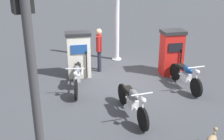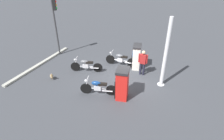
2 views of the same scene
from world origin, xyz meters
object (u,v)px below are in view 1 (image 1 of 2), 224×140
(motorcycle_near_pump, at_px, (77,76))
(roadside_traffic_light, at_px, (30,59))
(canopy_support_pole, at_px, (117,16))
(wandering_duck, at_px, (212,140))
(motorcycle_extra, at_px, (133,101))
(attendant_person, at_px, (99,47))
(fuel_pump_near, at_px, (79,55))
(fuel_pump_far, at_px, (172,52))
(motorcycle_far_pump, at_px, (186,75))

(motorcycle_near_pump, xyz_separation_m, roadside_traffic_light, (4.97, -0.28, 2.27))
(roadside_traffic_light, height_order, canopy_support_pole, roadside_traffic_light)
(motorcycle_near_pump, xyz_separation_m, wandering_duck, (3.36, 3.09, -0.24))
(motorcycle_extra, distance_m, attendant_person, 3.59)
(fuel_pump_near, relative_size, roadside_traffic_light, 0.41)
(fuel_pump_far, distance_m, attendant_person, 2.66)
(motorcycle_extra, xyz_separation_m, wandering_duck, (1.51, 1.56, -0.23))
(fuel_pump_far, height_order, wandering_duck, fuel_pump_far)
(fuel_pump_near, height_order, roadside_traffic_light, roadside_traffic_light)
(motorcycle_extra, relative_size, roadside_traffic_light, 0.50)
(motorcycle_extra, bearing_deg, motorcycle_near_pump, -140.29)
(motorcycle_far_pump, xyz_separation_m, wandering_duck, (3.20, -0.42, -0.22))
(fuel_pump_near, height_order, fuel_pump_far, fuel_pump_far)
(roadside_traffic_light, bearing_deg, fuel_pump_far, 149.05)
(wandering_duck, xyz_separation_m, canopy_support_pole, (-6.24, -1.58, 1.62))
(motorcycle_far_pump, xyz_separation_m, roadside_traffic_light, (4.80, -3.79, 2.29))
(motorcycle_near_pump, distance_m, motorcycle_extra, 2.40)
(fuel_pump_near, distance_m, canopy_support_pole, 2.55)
(fuel_pump_near, xyz_separation_m, motorcycle_near_pump, (1.09, -0.02, -0.37))
(motorcycle_far_pump, height_order, wandering_duck, motorcycle_far_pump)
(fuel_pump_far, distance_m, motorcycle_near_pump, 3.55)
(motorcycle_far_pump, bearing_deg, attendant_person, -122.87)
(roadside_traffic_light, bearing_deg, wandering_duck, 115.51)
(motorcycle_far_pump, bearing_deg, roadside_traffic_light, -38.28)
(fuel_pump_near, distance_m, fuel_pump_far, 3.34)
(fuel_pump_near, distance_m, attendant_person, 0.92)
(motorcycle_near_pump, height_order, roadside_traffic_light, roadside_traffic_light)
(roadside_traffic_light, bearing_deg, motorcycle_extra, 149.85)
(fuel_pump_far, bearing_deg, motorcycle_extra, -31.79)
(motorcycle_far_pump, xyz_separation_m, motorcycle_extra, (1.69, -1.98, 0.01))
(fuel_pump_near, relative_size, canopy_support_pole, 0.42)
(motorcycle_far_pump, height_order, attendant_person, attendant_person)
(fuel_pump_far, relative_size, motorcycle_extra, 0.82)
(fuel_pump_far, height_order, motorcycle_extra, fuel_pump_far)
(attendant_person, distance_m, roadside_traffic_light, 6.91)
(motorcycle_near_pump, bearing_deg, attendant_person, 155.13)
(motorcycle_far_pump, relative_size, motorcycle_extra, 0.95)
(wandering_duck, distance_m, roadside_traffic_light, 4.50)
(motorcycle_far_pump, distance_m, wandering_duck, 3.23)
(fuel_pump_near, height_order, motorcycle_extra, fuel_pump_near)
(wandering_duck, relative_size, roadside_traffic_light, 0.12)
(motorcycle_near_pump, xyz_separation_m, attendant_person, (-1.62, 0.75, 0.46))
(fuel_pump_far, xyz_separation_m, wandering_duck, (4.45, -0.26, -0.61))
(motorcycle_extra, bearing_deg, wandering_duck, 45.91)
(fuel_pump_near, height_order, canopy_support_pole, canopy_support_pole)
(fuel_pump_near, xyz_separation_m, motorcycle_extra, (2.94, 1.52, -0.37))
(motorcycle_extra, xyz_separation_m, canopy_support_pole, (-4.73, -0.02, 1.39))
(fuel_pump_near, relative_size, attendant_person, 1.01)
(fuel_pump_near, height_order, wandering_duck, fuel_pump_near)
(fuel_pump_near, distance_m, roadside_traffic_light, 6.36)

